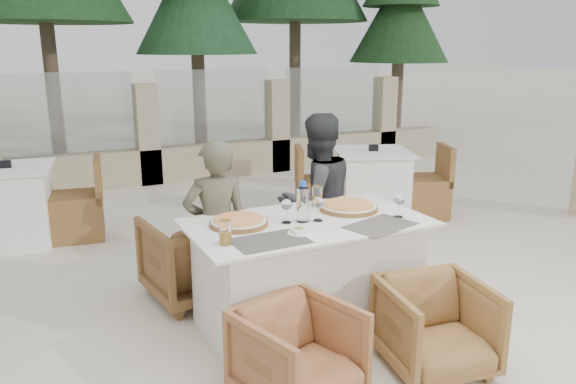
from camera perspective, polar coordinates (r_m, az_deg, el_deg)
name	(u,v)px	position (r m, az deg, el deg)	size (l,w,h in m)	color
ground	(306,333)	(3.96, 1.84, -14.17)	(80.00, 80.00, 0.00)	beige
sand_patch	(79,114)	(17.25, -20.45, 7.45)	(30.00, 16.00, 0.01)	beige
perimeter_wall_far	(147,127)	(8.11, -14.13, 6.39)	(10.00, 0.34, 1.60)	tan
pine_centre	(196,11)	(10.74, -9.34, 17.67)	(2.20, 2.20, 5.00)	#214D29
pine_far_right	(400,28)	(11.93, 11.28, 16.07)	(1.98, 1.98, 4.50)	#1D411E
dining_table	(307,274)	(3.90, 1.94, -8.36)	(1.60, 0.90, 0.77)	silver
placemat_near_left	(270,241)	(3.38, -1.86, -4.98)	(0.45, 0.30, 0.00)	#4E4B43
placemat_near_right	(380,225)	(3.71, 9.36, -3.37)	(0.45, 0.30, 0.00)	#59534C
pizza_left	(239,222)	(3.68, -5.02, -3.02)	(0.38, 0.38, 0.05)	#D1461C
pizza_right	(349,206)	(4.03, 6.17, -1.44)	(0.42, 0.42, 0.05)	#CC541B
water_bottle	(303,202)	(3.71, 1.51, -0.99)	(0.08, 0.08, 0.28)	#ACC3E2
wine_glass_centre	(286,210)	(3.69, -0.16, -1.81)	(0.08, 0.08, 0.18)	silver
wine_glass_near	(318,208)	(3.74, 3.09, -1.60)	(0.08, 0.08, 0.18)	white
wine_glass_corner	(399,204)	(3.89, 11.20, -1.25)	(0.08, 0.08, 0.18)	white
beer_glass_left	(225,232)	(3.33, -6.39, -4.10)	(0.07, 0.07, 0.15)	gold
beer_glass_right	(317,196)	(4.09, 2.99, -0.42)	(0.08, 0.08, 0.15)	orange
olive_dish	(299,230)	(3.51, 1.15, -3.92)	(0.11, 0.11, 0.04)	white
armchair_far_left	(195,257)	(4.42, -9.47, -6.55)	(0.69, 0.71, 0.65)	brown
armchair_far_right	(298,246)	(4.59, 1.01, -5.48)	(0.70, 0.72, 0.65)	olive
armchair_near_left	(298,355)	(3.19, 1.06, -16.19)	(0.58, 0.60, 0.54)	#9C6339
armchair_near_right	(436,327)	(3.57, 14.80, -13.08)	(0.60, 0.61, 0.56)	olive
diner_left	(217,229)	(4.02, -7.27, -3.79)	(0.47, 0.31, 1.29)	#4F4F3A
diner_right	(317,201)	(4.49, 2.92, -0.92)	(0.68, 0.53, 1.41)	#323436
bg_table_a	(11,206)	(6.12, -26.33, -1.30)	(1.64, 0.82, 0.77)	white
bg_table_b	(372,184)	(6.41, 8.53, 0.77)	(1.64, 0.82, 0.77)	white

